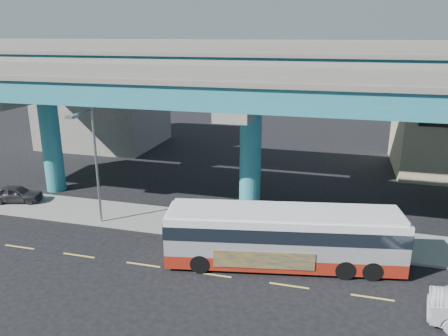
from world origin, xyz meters
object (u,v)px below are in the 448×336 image
(transit_bus, at_px, (284,235))
(parked_car, at_px, (16,194))
(stop_sign, at_px, (336,216))
(street_lamp, at_px, (90,151))

(transit_bus, bearing_deg, parked_car, 159.03)
(stop_sign, bearing_deg, parked_car, -163.53)
(transit_bus, bearing_deg, street_lamp, 161.84)
(transit_bus, distance_m, parked_car, 20.75)
(street_lamp, distance_m, stop_sign, 15.37)
(parked_car, bearing_deg, transit_bus, -116.59)
(transit_bus, xyz_separation_m, street_lamp, (-12.42, 1.72, 3.38))
(transit_bus, xyz_separation_m, parked_car, (-20.37, 3.84, -1.00))
(street_lamp, bearing_deg, parked_car, 165.04)
(street_lamp, height_order, stop_sign, street_lamp)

